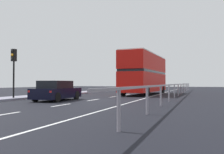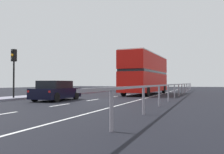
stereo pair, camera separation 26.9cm
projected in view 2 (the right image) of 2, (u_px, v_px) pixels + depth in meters
ground_plane at (94, 100)px, 17.62m from camera, size 75.65×120.00×0.10m
near_sidewalk_kerb at (27, 97)px, 19.83m from camera, size 2.18×80.00×0.14m
lane_paint_markings at (147, 95)px, 25.09m from camera, size 3.24×46.00×0.01m
bridge_side_railing at (180, 86)px, 24.15m from camera, size 0.10×42.00×1.14m
double_decker_bus_red at (146, 73)px, 25.71m from camera, size 2.94×10.65×4.25m
hatchback_car_near at (56, 91)px, 16.88m from camera, size 1.91×4.14×1.39m
traffic_signal_pole at (14, 61)px, 17.78m from camera, size 0.30×0.42×3.59m
sedan_car_ahead at (142, 86)px, 36.56m from camera, size 1.86×4.41×1.42m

